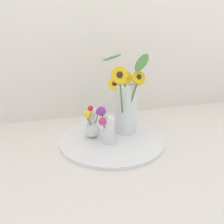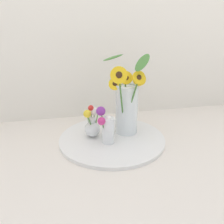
{
  "view_description": "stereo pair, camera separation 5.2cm",
  "coord_description": "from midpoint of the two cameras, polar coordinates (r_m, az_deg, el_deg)",
  "views": [
    {
      "loc": [
        -0.27,
        -0.9,
        0.52
      ],
      "look_at": [
        -0.01,
        0.03,
        0.15
      ],
      "focal_mm": 35.0,
      "sensor_mm": 36.0,
      "label": 1
    },
    {
      "loc": [
        -0.22,
        -0.92,
        0.52
      ],
      "look_at": [
        -0.01,
        0.03,
        0.15
      ],
      "focal_mm": 35.0,
      "sensor_mm": 36.0,
      "label": 2
    }
  ],
  "objects": [
    {
      "name": "ground_plane",
      "position": [
        1.08,
        2.4,
        -7.93
      ],
      "size": [
        6.0,
        6.0,
        0.0
      ],
      "primitive_type": "plane",
      "color": "silver"
    },
    {
      "name": "serving_tray",
      "position": [
        1.09,
        1.38,
        -6.9
      ],
      "size": [
        0.52,
        0.52,
        0.02
      ],
      "color": "white",
      "rests_on": "ground_plane"
    },
    {
      "name": "mason_jar_sunflowers",
      "position": [
        1.09,
        5.23,
        2.01
      ],
      "size": [
        0.24,
        0.25,
        0.4
      ],
      "color": "silver",
      "rests_on": "serving_tray"
    },
    {
      "name": "vase_bulb_right",
      "position": [
        1.07,
        -3.85,
        -3.21
      ],
      "size": [
        0.09,
        0.09,
        0.16
      ],
      "color": "white",
      "rests_on": "serving_tray"
    },
    {
      "name": "vase_small_center",
      "position": [
        1.0,
        0.05,
        -3.83
      ],
      "size": [
        0.08,
        0.08,
        0.17
      ],
      "color": "white",
      "rests_on": "serving_tray"
    }
  ]
}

